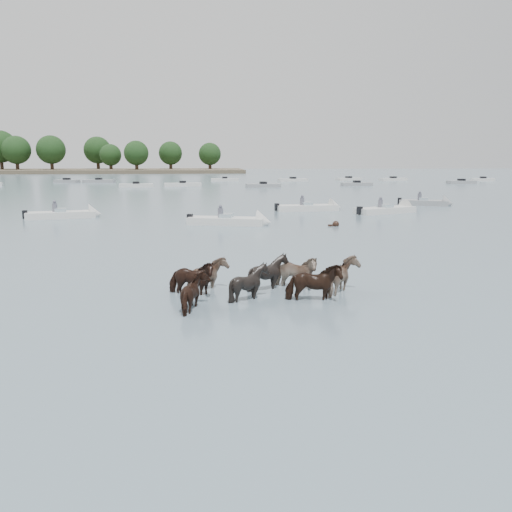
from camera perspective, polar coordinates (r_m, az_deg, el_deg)
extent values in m
plane|color=#4B5E6C|center=(16.40, 3.03, -4.81)|extent=(400.00, 400.00, 0.00)
imported|color=black|center=(17.03, -7.06, -2.75)|extent=(1.81, 1.26, 1.40)
imported|color=tan|center=(17.55, -5.16, -2.44)|extent=(1.50, 1.61, 1.31)
imported|color=black|center=(17.65, 1.40, -2.12)|extent=(1.57, 1.47, 1.44)
imported|color=tan|center=(17.83, 4.26, -2.08)|extent=(1.81, 1.46, 1.40)
imported|color=black|center=(15.40, -6.45, -4.33)|extent=(1.37, 1.52, 1.31)
imported|color=black|center=(16.39, -0.70, -3.24)|extent=(1.41, 1.30, 1.37)
imported|color=black|center=(16.29, 6.24, -3.27)|extent=(1.75, 0.87, 1.44)
imported|color=gray|center=(17.35, 9.58, -2.51)|extent=(1.42, 1.59, 1.43)
sphere|color=black|center=(34.54, 8.65, 3.43)|extent=(0.44, 0.44, 0.44)
cube|color=black|center=(34.49, 8.25, 3.26)|extent=(0.50, 0.22, 0.18)
cube|color=silver|center=(41.35, -20.41, 4.16)|extent=(5.09, 2.69, 0.55)
cone|color=silver|center=(41.38, -17.05, 4.36)|extent=(1.25, 1.77, 1.60)
cube|color=#99ADB7|center=(41.32, -20.44, 4.64)|extent=(1.04, 1.28, 0.35)
cube|color=black|center=(41.45, -23.78, 4.15)|extent=(0.42, 0.42, 0.60)
cylinder|color=#595966|center=(41.40, -21.00, 4.90)|extent=(0.36, 0.36, 0.70)
sphere|color=#595966|center=(41.37, -21.04, 5.52)|extent=(0.24, 0.24, 0.24)
cube|color=silver|center=(35.02, -3.20, 3.76)|extent=(5.31, 2.92, 0.55)
cone|color=silver|center=(34.53, 0.90, 3.68)|extent=(1.30, 1.78, 1.60)
cube|color=#99ADB7|center=(34.98, -3.21, 4.33)|extent=(1.07, 1.30, 0.35)
cube|color=black|center=(35.66, -7.18, 4.06)|extent=(0.43, 0.43, 0.60)
cylinder|color=#595966|center=(34.94, -3.87, 4.65)|extent=(0.36, 0.36, 0.70)
sphere|color=#595966|center=(34.90, -3.88, 5.38)|extent=(0.24, 0.24, 0.24)
cube|color=silver|center=(44.53, 5.53, 5.19)|extent=(5.30, 2.09, 0.55)
cone|color=silver|center=(45.35, 8.67, 5.21)|extent=(1.05, 1.68, 1.60)
cube|color=#99ADB7|center=(44.50, 5.53, 5.64)|extent=(0.90, 1.19, 0.35)
cube|color=black|center=(43.84, 2.28, 5.34)|extent=(0.38, 0.38, 0.60)
cylinder|color=#595966|center=(44.41, 5.03, 5.89)|extent=(0.36, 0.36, 0.70)
sphere|color=#595966|center=(44.37, 5.04, 6.47)|extent=(0.24, 0.24, 0.24)
cube|color=silver|center=(43.48, 13.82, 4.80)|extent=(5.49, 3.62, 0.55)
cone|color=silver|center=(45.34, 16.26, 4.91)|extent=(1.47, 1.83, 1.60)
cube|color=#99ADB7|center=(43.45, 13.84, 5.26)|extent=(1.19, 1.35, 0.35)
cube|color=black|center=(41.69, 11.18, 4.88)|extent=(0.46, 0.46, 0.60)
cylinder|color=#595966|center=(43.30, 13.35, 5.53)|extent=(0.36, 0.36, 0.70)
sphere|color=#595966|center=(43.26, 13.38, 6.12)|extent=(0.24, 0.24, 0.24)
cube|color=gray|center=(51.94, 17.71, 5.50)|extent=(4.63, 3.21, 0.55)
cone|color=gray|center=(51.98, 20.11, 5.36)|extent=(1.47, 1.83, 1.60)
cube|color=#99ADB7|center=(51.91, 17.73, 5.89)|extent=(1.18, 1.35, 0.35)
cube|color=black|center=(51.98, 15.31, 5.80)|extent=(0.46, 0.46, 0.60)
cylinder|color=#595966|center=(51.74, 17.33, 6.12)|extent=(0.36, 0.36, 0.70)
sphere|color=#595966|center=(51.71, 17.36, 6.61)|extent=(0.24, 0.24, 0.24)
cube|color=gray|center=(101.38, -19.84, 7.63)|extent=(4.89, 3.16, 0.60)
cube|color=black|center=(101.36, -19.86, 7.84)|extent=(1.30, 1.30, 0.50)
cube|color=gray|center=(99.85, -16.68, 7.77)|extent=(5.85, 2.32, 0.60)
cube|color=black|center=(99.84, -16.69, 7.99)|extent=(1.14, 1.14, 0.50)
cube|color=silver|center=(82.58, -12.88, 7.45)|extent=(5.21, 2.14, 0.60)
cube|color=black|center=(82.56, -12.89, 7.72)|extent=(1.12, 1.12, 0.50)
cube|color=silver|center=(83.93, -7.95, 7.66)|extent=(5.82, 1.91, 0.60)
cube|color=black|center=(83.91, -7.95, 7.92)|extent=(1.07, 1.07, 0.50)
cube|color=silver|center=(101.98, -3.40, 8.24)|extent=(5.31, 1.75, 0.60)
cube|color=black|center=(101.97, -3.40, 8.45)|extent=(1.05, 1.05, 0.50)
cube|color=gray|center=(80.22, 0.79, 7.63)|extent=(5.34, 1.93, 0.60)
cube|color=black|center=(80.21, 0.79, 7.90)|extent=(1.08, 1.08, 0.50)
cube|color=silver|center=(100.56, 4.02, 8.20)|extent=(5.94, 2.93, 0.60)
cube|color=black|center=(100.55, 4.03, 8.42)|extent=(1.22, 1.22, 0.50)
cube|color=gray|center=(85.89, 10.87, 7.64)|extent=(4.95, 1.69, 0.60)
cube|color=black|center=(85.87, 10.88, 7.89)|extent=(1.04, 1.04, 0.50)
cube|color=silver|center=(105.73, 10.02, 8.18)|extent=(5.42, 3.24, 0.60)
cube|color=black|center=(105.71, 10.03, 8.39)|extent=(1.29, 1.29, 0.50)
cube|color=silver|center=(106.72, 14.66, 8.02)|extent=(6.13, 3.39, 0.60)
cube|color=black|center=(106.71, 14.67, 8.23)|extent=(1.27, 1.27, 0.50)
cube|color=gray|center=(98.05, 21.39, 7.45)|extent=(5.24, 2.17, 0.60)
cube|color=black|center=(98.04, 21.40, 7.67)|extent=(1.13, 1.13, 0.50)
cube|color=silver|center=(111.52, 23.40, 7.60)|extent=(4.34, 2.35, 0.60)
cube|color=black|center=(111.51, 23.42, 7.79)|extent=(1.19, 1.19, 0.50)
cylinder|color=#382619|center=(178.26, -25.86, 8.83)|extent=(1.00, 1.00, 4.31)
sphere|color=black|center=(178.28, -26.01, 10.64)|extent=(9.58, 9.58, 9.58)
cylinder|color=#382619|center=(173.36, -24.46, 8.82)|extent=(1.00, 1.00, 3.72)
sphere|color=black|center=(173.36, -24.58, 10.43)|extent=(8.27, 8.27, 8.27)
cylinder|color=#382619|center=(170.34, -21.25, 9.05)|extent=(1.00, 1.00, 3.78)
sphere|color=black|center=(170.34, -21.37, 10.70)|extent=(8.39, 8.39, 8.39)
cylinder|color=#382619|center=(176.29, -16.74, 9.34)|extent=(1.00, 1.00, 3.79)
sphere|color=black|center=(176.29, -16.83, 10.95)|extent=(8.42, 8.42, 8.42)
cylinder|color=#382619|center=(168.68, -15.46, 9.23)|extent=(1.00, 1.00, 2.94)
sphere|color=black|center=(168.65, -15.52, 10.53)|extent=(6.53, 6.53, 6.53)
cylinder|color=#382619|center=(161.01, -12.81, 9.35)|extent=(1.00, 1.00, 3.22)
sphere|color=black|center=(161.00, -12.87, 10.84)|extent=(7.16, 7.16, 7.16)
cylinder|color=#382619|center=(169.32, -9.23, 9.52)|extent=(1.00, 1.00, 3.25)
sphere|color=black|center=(169.30, -9.27, 10.96)|extent=(7.23, 7.23, 7.23)
cylinder|color=#382619|center=(168.52, -5.01, 9.59)|extent=(1.00, 1.00, 3.12)
sphere|color=black|center=(168.51, -5.03, 10.98)|extent=(6.94, 6.94, 6.94)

